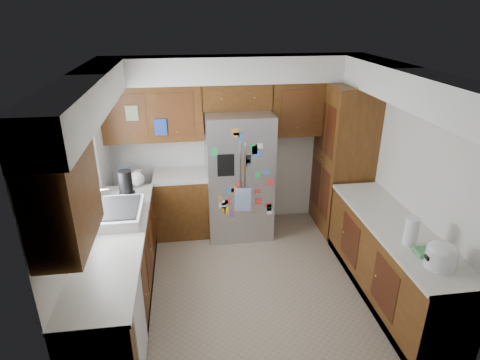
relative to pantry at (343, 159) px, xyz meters
name	(u,v)px	position (x,y,z in m)	size (l,w,h in m)	color
floor	(252,279)	(-1.50, -1.15, -1.07)	(3.60, 3.60, 0.00)	gray
room_shell	(239,128)	(-1.61, -0.79, 0.75)	(3.64, 3.24, 2.52)	silver
left_counter_run	(136,258)	(-2.86, -1.12, -0.65)	(1.36, 3.20, 0.92)	#47270D
right_counter_run	(390,264)	(0.00, -1.62, -0.65)	(0.63, 2.25, 0.92)	#47270D
pantry	(343,159)	(0.00, 0.00, 0.00)	(0.60, 0.90, 2.15)	#47270D
fridge	(239,175)	(-1.50, 0.05, -0.17)	(0.90, 0.79, 1.80)	#A2A2A7
bridge_cabinet	(236,96)	(-1.50, 0.28, 0.90)	(0.96, 0.34, 0.35)	#47270D
fridge_top_items	(232,73)	(-1.56, 0.25, 1.20)	(0.68, 0.29, 0.29)	#2B36B4
sink_assembly	(118,213)	(-3.00, -1.05, -0.09)	(0.52, 0.70, 0.37)	silver
left_counter_clutter	(129,182)	(-2.95, -0.34, -0.02)	(0.35, 0.78, 0.38)	black
rice_cooker	(442,255)	(0.00, -2.39, -0.03)	(0.28, 0.27, 0.24)	silver
paper_towel	(411,232)	(-0.08, -2.01, -0.01)	(0.13, 0.13, 0.29)	white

